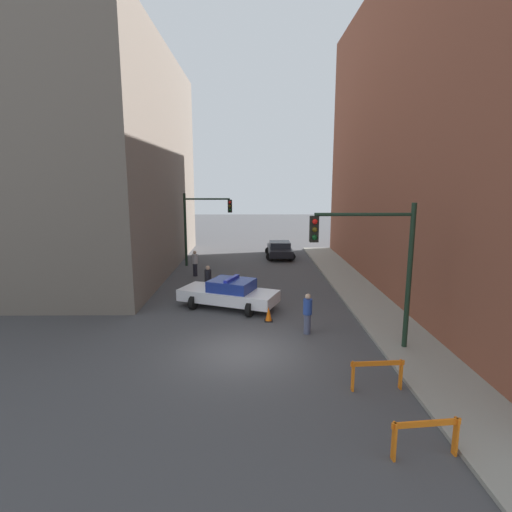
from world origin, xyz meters
name	(u,v)px	position (x,y,z in m)	size (l,w,h in m)	color
ground_plane	(242,352)	(0.00, 0.00, 0.00)	(120.00, 120.00, 0.00)	#424244
sidewalk_right	(414,349)	(6.20, 0.00, 0.06)	(2.40, 44.00, 0.12)	gray
building_corner_left	(67,163)	(-12.00, 14.00, 7.25)	(14.00, 20.00, 14.50)	#6B6056
building_right	(502,132)	(13.40, 8.00, 8.58)	(12.00, 28.00, 17.16)	brown
traffic_light_near	(377,254)	(4.73, 0.12, 3.53)	(3.64, 0.35, 5.20)	black
traffic_light_far	(200,219)	(-3.30, 14.90, 3.40)	(3.44, 0.35, 5.20)	black
police_car	(229,293)	(-0.75, 5.10, 0.72)	(5.05, 3.48, 1.52)	white
parked_car_near	(280,249)	(2.57, 17.96, 0.67)	(2.29, 4.31, 1.31)	black
pedestrian_crossing	(208,280)	(-1.97, 7.06, 0.86)	(0.43, 0.43, 1.66)	#382D23
pedestrian_corner	(195,263)	(-3.31, 11.67, 0.86)	(0.51, 0.51, 1.66)	black
pedestrian_sidewalk	(308,313)	(2.57, 1.70, 0.86)	(0.45, 0.45, 1.66)	#474C66
barrier_front	(426,432)	(4.17, -5.63, 0.62)	(1.60, 0.32, 0.90)	orange
barrier_mid	(377,370)	(4.01, -2.71, 0.62)	(1.60, 0.26, 0.90)	orange
traffic_cone	(269,314)	(1.08, 3.18, 0.32)	(0.36, 0.36, 0.66)	black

